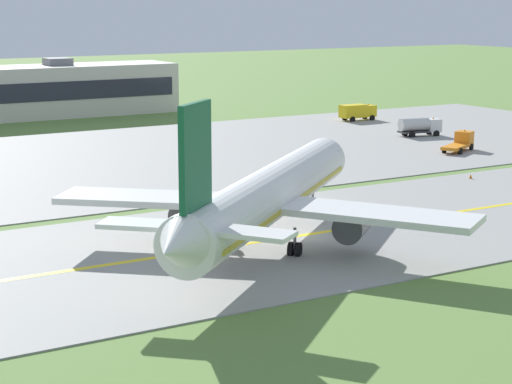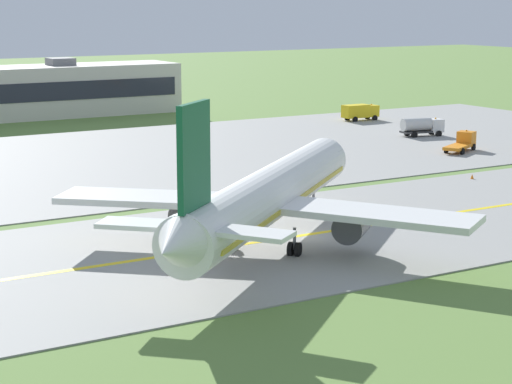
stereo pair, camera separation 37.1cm
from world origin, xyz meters
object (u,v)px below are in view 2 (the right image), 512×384
airplane_lead (267,196)px  service_truck_baggage (360,111)px  service_truck_catering (463,142)px  service_truck_pushback (422,126)px

airplane_lead → service_truck_baggage: 80.16m
service_truck_baggage → service_truck_catering: service_truck_baggage is taller
service_truck_baggage → service_truck_catering: 32.31m
service_truck_baggage → service_truck_pushback: (-3.21, -18.63, 0.00)m
service_truck_pushback → service_truck_baggage: bearing=80.2°
service_truck_pushback → service_truck_catering: bearing=-108.5°
service_truck_pushback → airplane_lead: bearing=-140.9°
airplane_lead → service_truck_catering: (46.10, 28.12, -2.95)m
airplane_lead → service_truck_baggage: (53.60, 59.55, -2.60)m
airplane_lead → service_truck_baggage: size_ratio=5.39×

